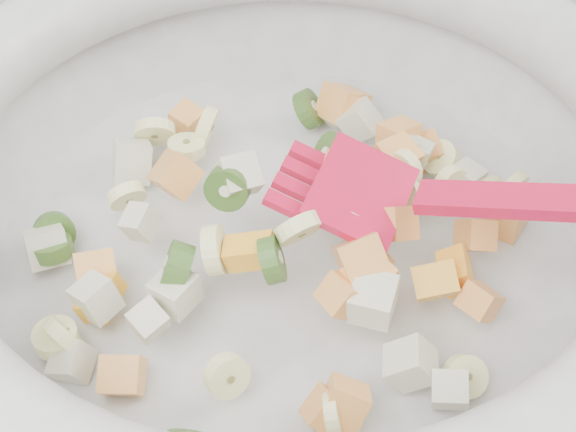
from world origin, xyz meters
name	(u,v)px	position (x,y,z in m)	size (l,w,h in m)	color
mixing_bowl	(289,196)	(0.15, 1.46, 0.97)	(0.43, 0.43, 0.14)	silver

